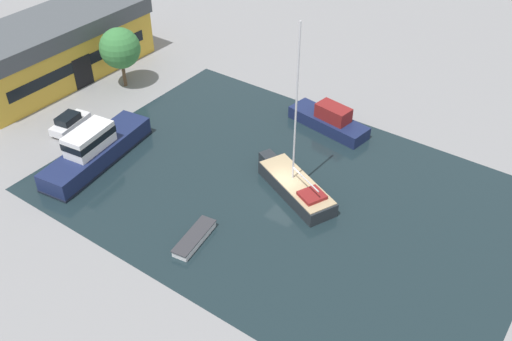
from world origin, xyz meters
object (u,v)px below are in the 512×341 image
Objects in this scene: warehouse_building at (55,48)px; motor_cruiser at (95,150)px; parked_car at (70,123)px; small_dinghy at (194,238)px; sailboat_moored at (295,185)px; quay_tree_near_building at (120,48)px; cabin_boat at (329,120)px.

warehouse_building reaches higher than motor_cruiser.
parked_car is (-6.87, -9.90, -2.55)m from warehouse_building.
warehouse_building is 4.80× the size of small_dinghy.
sailboat_moored reaches higher than small_dinghy.
quay_tree_near_building is (2.61, -7.78, 1.08)m from warehouse_building.
sailboat_moored is (-2.26, -33.07, -2.63)m from warehouse_building.
cabin_boat is at bearing 80.06° from small_dinghy.
cabin_boat reaches higher than small_dinghy.
quay_tree_near_building is 14.52m from motor_cruiser.
small_dinghy is at bearing -110.77° from warehouse_building.
cabin_boat is at bearing 38.53° from sailboat_moored.
small_dinghy is (-2.75, -13.95, -1.02)m from motor_cruiser.
small_dinghy is (-11.72, -29.92, -3.08)m from warehouse_building.
parked_car is 25.49m from cabin_boat.
sailboat_moored is at bearing -166.02° from motor_cruiser.
warehouse_building is 31.67m from cabin_boat.
warehouse_building is 12.31m from parked_car.
cabin_boat is (10.38, 2.56, 0.18)m from sailboat_moored.
warehouse_building is 2.61× the size of cabin_boat.
sailboat_moored reaches higher than warehouse_building.
warehouse_building reaches higher than cabin_boat.
parked_car is 0.96× the size of small_dinghy.
sailboat_moored is 9.98m from small_dinghy.
small_dinghy is (-14.33, -22.14, -4.16)m from quay_tree_near_building.
small_dinghy is at bearing 161.40° from motor_cruiser.
sailboat_moored is (4.61, -23.17, -0.09)m from parked_car.
parked_car is at bearing 125.93° from sailboat_moored.
cabin_boat is at bearing -137.82° from motor_cruiser.
warehouse_building reaches higher than small_dinghy.
motor_cruiser is at bearing 148.67° from cabin_boat.
parked_car reaches higher than small_dinghy.
quay_tree_near_building is at bearing 92.69° from parked_car.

